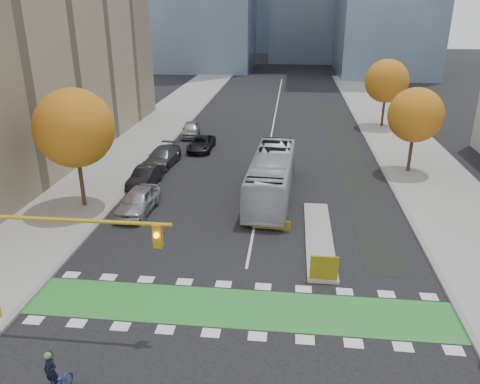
% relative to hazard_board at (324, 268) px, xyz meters
% --- Properties ---
extents(ground, '(300.00, 300.00, 0.00)m').
position_rel_hazard_board_xyz_m(ground, '(-4.00, -4.20, -0.80)').
color(ground, black).
rests_on(ground, ground).
extents(sidewalk_west, '(7.00, 120.00, 0.15)m').
position_rel_hazard_board_xyz_m(sidewalk_west, '(-17.50, 15.80, -0.73)').
color(sidewalk_west, gray).
rests_on(sidewalk_west, ground).
extents(sidewalk_east, '(7.00, 120.00, 0.15)m').
position_rel_hazard_board_xyz_m(sidewalk_east, '(9.50, 15.80, -0.73)').
color(sidewalk_east, gray).
rests_on(sidewalk_east, ground).
extents(curb_west, '(0.30, 120.00, 0.16)m').
position_rel_hazard_board_xyz_m(curb_west, '(-14.00, 15.80, -0.73)').
color(curb_west, gray).
rests_on(curb_west, ground).
extents(curb_east, '(0.30, 120.00, 0.16)m').
position_rel_hazard_board_xyz_m(curb_east, '(6.00, 15.80, -0.73)').
color(curb_east, gray).
rests_on(curb_east, ground).
extents(bike_crossing, '(20.00, 3.00, 0.01)m').
position_rel_hazard_board_xyz_m(bike_crossing, '(-4.00, -2.70, -0.79)').
color(bike_crossing, '#2A832F').
rests_on(bike_crossing, ground).
extents(centre_line, '(0.15, 70.00, 0.01)m').
position_rel_hazard_board_xyz_m(centre_line, '(-4.00, 35.80, -0.80)').
color(centre_line, silver).
rests_on(centre_line, ground).
extents(bike_lane_paint, '(2.50, 50.00, 0.01)m').
position_rel_hazard_board_xyz_m(bike_lane_paint, '(3.50, 25.80, -0.80)').
color(bike_lane_paint, black).
rests_on(bike_lane_paint, ground).
extents(median_island, '(1.60, 10.00, 0.16)m').
position_rel_hazard_board_xyz_m(median_island, '(0.00, 4.80, -0.72)').
color(median_island, gray).
rests_on(median_island, ground).
extents(hazard_board, '(1.40, 0.12, 1.30)m').
position_rel_hazard_board_xyz_m(hazard_board, '(0.00, 0.00, 0.00)').
color(hazard_board, yellow).
rests_on(hazard_board, median_island).
extents(tree_west, '(5.20, 5.20, 8.22)m').
position_rel_hazard_board_xyz_m(tree_west, '(-16.00, 7.80, 4.82)').
color(tree_west, '#332114').
rests_on(tree_west, ground).
extents(tree_east_near, '(4.40, 4.40, 7.08)m').
position_rel_hazard_board_xyz_m(tree_east_near, '(8.00, 17.80, 4.06)').
color(tree_east_near, '#332114').
rests_on(tree_east_near, ground).
extents(tree_east_far, '(4.80, 4.80, 7.65)m').
position_rel_hazard_board_xyz_m(tree_east_far, '(8.50, 33.80, 4.44)').
color(tree_east_far, '#332114').
rests_on(tree_east_far, ground).
extents(traffic_signal_west, '(8.53, 0.56, 5.20)m').
position_rel_hazard_board_xyz_m(traffic_signal_west, '(-11.93, -4.71, 3.23)').
color(traffic_signal_west, '#BF9914').
rests_on(traffic_signal_west, ground).
extents(cyclist, '(1.17, 1.84, 2.01)m').
position_rel_hazard_board_xyz_m(cyclist, '(-9.92, -8.71, -0.13)').
color(cyclist, navy).
rests_on(cyclist, ground).
extents(bus, '(3.32, 11.89, 3.28)m').
position_rel_hazard_board_xyz_m(bus, '(-3.19, 11.12, 0.84)').
color(bus, '#B7BCC0').
rests_on(bus, ground).
extents(parked_car_a, '(2.22, 4.97, 1.66)m').
position_rel_hazard_board_xyz_m(parked_car_a, '(-11.96, 7.34, 0.03)').
color(parked_car_a, '#ABABB0').
rests_on(parked_car_a, ground).
extents(parked_car_b, '(1.95, 4.59, 1.47)m').
position_rel_hazard_board_xyz_m(parked_car_b, '(-13.00, 12.34, -0.06)').
color(parked_car_b, black).
rests_on(parked_car_b, ground).
extents(parked_car_c, '(2.71, 5.56, 1.56)m').
position_rel_hazard_board_xyz_m(parked_car_c, '(-13.00, 17.34, -0.02)').
color(parked_car_c, '#494A4E').
rests_on(parked_car_c, ground).
extents(parked_car_d, '(2.24, 4.78, 1.32)m').
position_rel_hazard_board_xyz_m(parked_car_d, '(-10.50, 22.34, -0.14)').
color(parked_car_d, black).
rests_on(parked_car_d, ground).
extents(parked_car_e, '(2.34, 4.73, 1.55)m').
position_rel_hazard_board_xyz_m(parked_car_e, '(-12.59, 27.34, -0.02)').
color(parked_car_e, '#A0A1A6').
rests_on(parked_car_e, ground).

